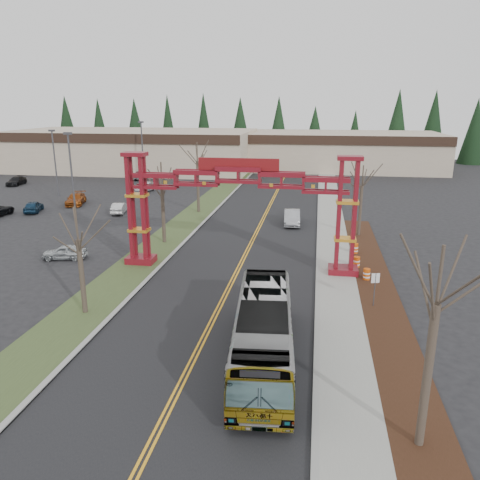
% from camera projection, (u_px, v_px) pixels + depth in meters
% --- Properties ---
extents(ground, '(200.00, 200.00, 0.00)m').
position_uv_depth(ground, '(167.00, 412.00, 19.58)').
color(ground, black).
rests_on(ground, ground).
extents(road, '(12.00, 110.00, 0.02)m').
position_uv_depth(road, '(251.00, 243.00, 43.25)').
color(road, black).
rests_on(road, ground).
extents(lane_line_left, '(0.12, 100.00, 0.01)m').
position_uv_depth(lane_line_left, '(250.00, 243.00, 43.27)').
color(lane_line_left, orange).
rests_on(lane_line_left, road).
extents(lane_line_right, '(0.12, 100.00, 0.01)m').
position_uv_depth(lane_line_right, '(252.00, 243.00, 43.23)').
color(lane_line_right, orange).
rests_on(lane_line_right, road).
extents(curb_right, '(0.30, 110.00, 0.15)m').
position_uv_depth(curb_right, '(318.00, 246.00, 42.27)').
color(curb_right, gray).
rests_on(curb_right, ground).
extents(sidewalk_right, '(2.60, 110.00, 0.14)m').
position_uv_depth(sidewalk_right, '(335.00, 247.00, 42.04)').
color(sidewalk_right, gray).
rests_on(sidewalk_right, ground).
extents(landscape_strip, '(2.60, 50.00, 0.12)m').
position_uv_depth(landscape_strip, '(387.00, 323.00, 27.43)').
color(landscape_strip, black).
rests_on(landscape_strip, ground).
extents(grass_median, '(4.00, 110.00, 0.08)m').
position_uv_depth(grass_median, '(168.00, 239.00, 44.50)').
color(grass_median, '#394A25').
rests_on(grass_median, ground).
extents(curb_left, '(0.30, 110.00, 0.15)m').
position_uv_depth(curb_left, '(187.00, 240.00, 44.20)').
color(curb_left, gray).
rests_on(curb_left, ground).
extents(gateway_arch, '(18.20, 1.60, 8.90)m').
position_uv_depth(gateway_arch, '(238.00, 193.00, 34.95)').
color(gateway_arch, maroon).
rests_on(gateway_arch, ground).
extents(retail_building_west, '(46.00, 22.30, 7.50)m').
position_uv_depth(retail_building_west, '(133.00, 150.00, 91.37)').
color(retail_building_west, tan).
rests_on(retail_building_west, ground).
extents(retail_building_east, '(38.00, 20.30, 7.00)m').
position_uv_depth(retail_building_east, '(340.00, 150.00, 92.75)').
color(retail_building_east, tan).
rests_on(retail_building_east, ground).
extents(conifer_treeline, '(116.10, 5.60, 13.00)m').
position_uv_depth(conifer_treeline, '(294.00, 131.00, 104.85)').
color(conifer_treeline, black).
rests_on(conifer_treeline, ground).
extents(transit_bus, '(3.68, 11.64, 3.19)m').
position_uv_depth(transit_bus, '(263.00, 332.00, 23.02)').
color(transit_bus, '#A4A6AC').
rests_on(transit_bus, ground).
extents(silver_sedan, '(1.95, 4.81, 1.55)m').
position_uv_depth(silver_sedan, '(292.00, 217.00, 49.83)').
color(silver_sedan, '#A5A8AD').
rests_on(silver_sedan, ground).
extents(parked_car_near_a, '(3.80, 2.08, 1.22)m').
position_uv_depth(parked_car_near_a, '(65.00, 252.00, 38.75)').
color(parked_car_near_a, '#B9BFC2').
rests_on(parked_car_near_a, ground).
extents(parked_car_near_b, '(1.99, 3.99, 1.26)m').
position_uv_depth(parked_car_near_b, '(120.00, 208.00, 55.05)').
color(parked_car_near_b, silver).
rests_on(parked_car_near_b, ground).
extents(parked_car_mid_a, '(3.26, 5.21, 1.41)m').
position_uv_depth(parked_car_mid_a, '(76.00, 199.00, 59.74)').
color(parked_car_mid_a, '#893F13').
rests_on(parked_car_mid_a, ground).
extents(parked_car_mid_b, '(2.72, 4.25, 1.35)m').
position_uv_depth(parked_car_mid_b, '(33.00, 207.00, 55.58)').
color(parked_car_mid_b, '#15314B').
rests_on(parked_car_mid_b, ground).
extents(parked_car_far_a, '(2.28, 4.40, 1.38)m').
position_uv_depth(parked_car_far_a, '(146.00, 187.00, 68.62)').
color(parked_car_far_a, '#9FA1A7').
rests_on(parked_car_far_a, ground).
extents(parked_car_far_b, '(3.35, 5.62, 1.46)m').
position_uv_depth(parked_car_far_b, '(141.00, 175.00, 79.90)').
color(parked_car_far_b, silver).
rests_on(parked_car_far_b, ground).
extents(parked_car_far_c, '(2.46, 4.70, 1.30)m').
position_uv_depth(parked_car_far_c, '(16.00, 181.00, 74.09)').
color(parked_car_far_c, black).
rests_on(parked_car_far_c, ground).
extents(bare_tree_median_near, '(3.10, 3.10, 6.76)m').
position_uv_depth(bare_tree_median_near, '(78.00, 240.00, 27.57)').
color(bare_tree_median_near, '#382D26').
rests_on(bare_tree_median_near, ground).
extents(bare_tree_median_mid, '(3.35, 3.35, 7.47)m').
position_uv_depth(bare_tree_median_mid, '(162.00, 187.00, 42.05)').
color(bare_tree_median_mid, '#382D26').
rests_on(bare_tree_median_mid, ground).
extents(bare_tree_median_far, '(3.32, 3.32, 8.21)m').
position_uv_depth(bare_tree_median_far, '(197.00, 162.00, 54.04)').
color(bare_tree_median_far, '#382D26').
rests_on(bare_tree_median_far, ground).
extents(bare_tree_right_near, '(3.23, 3.23, 7.94)m').
position_uv_depth(bare_tree_right_near, '(436.00, 305.00, 16.04)').
color(bare_tree_right_near, '#382D26').
rests_on(bare_tree_right_near, ground).
extents(bare_tree_right_far, '(2.96, 2.96, 6.89)m').
position_uv_depth(bare_tree_right_far, '(362.00, 186.00, 44.28)').
color(bare_tree_right_far, '#382D26').
rests_on(bare_tree_right_far, ground).
extents(light_pole_near, '(0.83, 0.41, 9.54)m').
position_uv_depth(light_pole_near, '(71.00, 170.00, 50.56)').
color(light_pole_near, '#3F3F44').
rests_on(light_pole_near, ground).
extents(light_pole_mid, '(0.79, 0.39, 9.07)m').
position_uv_depth(light_pole_mid, '(55.00, 158.00, 64.02)').
color(light_pole_mid, '#3F3F44').
rests_on(light_pole_mid, ground).
extents(light_pole_far, '(0.84, 0.42, 9.70)m').
position_uv_depth(light_pole_far, '(142.00, 147.00, 77.19)').
color(light_pole_far, '#3F3F44').
rests_on(light_pole_far, ground).
extents(street_sign, '(0.52, 0.17, 2.29)m').
position_uv_depth(street_sign, '(375.00, 283.00, 29.20)').
color(street_sign, '#3F3F44').
rests_on(street_sign, ground).
extents(barrel_south, '(0.50, 0.50, 0.93)m').
position_uv_depth(barrel_south, '(367.00, 275.00, 33.98)').
color(barrel_south, '#D34E0B').
rests_on(barrel_south, ground).
extents(barrel_mid, '(0.52, 0.52, 0.96)m').
position_uv_depth(barrel_mid, '(357.00, 263.00, 36.56)').
color(barrel_mid, '#D34E0B').
rests_on(barrel_mid, ground).
extents(barrel_north, '(0.52, 0.52, 0.97)m').
position_uv_depth(barrel_north, '(355.00, 249.00, 39.96)').
color(barrel_north, '#D34E0B').
rests_on(barrel_north, ground).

